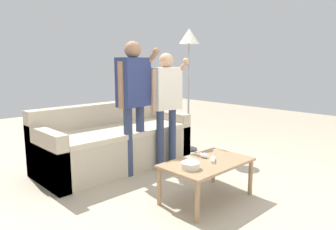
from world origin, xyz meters
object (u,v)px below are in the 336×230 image
player_center (134,92)px  game_remote_wand_far (192,160)px  floor_lamp (189,48)px  game_remote_wand_near (213,160)px  snack_bowl (190,165)px  game_remote_nunchuk (204,155)px  coffee_table (207,166)px  player_right (166,97)px  couch (114,144)px

player_center → game_remote_wand_far: size_ratio=10.50×
player_center → game_remote_wand_far: bearing=-93.8°
floor_lamp → game_remote_wand_far: size_ratio=12.12×
game_remote_wand_near → snack_bowl: bearing=178.5°
game_remote_nunchuk → player_center: bearing=96.9°
coffee_table → snack_bowl: (-0.27, -0.03, 0.08)m
snack_bowl → player_right: bearing=56.9°
game_remote_wand_far → player_center: bearing=86.2°
snack_bowl → game_remote_wand_near: 0.32m
coffee_table → game_remote_wand_near: game_remote_wand_near is taller
floor_lamp → player_center: (-1.23, -0.25, -0.55)m
player_right → player_center: size_ratio=0.92×
coffee_table → game_remote_wand_near: bearing=-36.5°
game_remote_nunchuk → player_center: player_center is taller
floor_lamp → game_remote_wand_near: 2.11m
floor_lamp → snack_bowl: bearing=-137.0°
player_center → game_remote_wand_near: player_center is taller
floor_lamp → couch: bearing=172.8°
snack_bowl → couch: bearing=82.3°
coffee_table → snack_bowl: size_ratio=5.22×
couch → game_remote_nunchuk: (0.14, -1.38, 0.12)m
game_remote_wand_far → player_right: bearing=60.7°
player_right → game_remote_wand_far: bearing=-119.3°
couch → player_right: size_ratio=1.34×
couch → coffee_table: (0.07, -1.49, 0.04)m
coffee_table → snack_bowl: bearing=-174.3°
player_center → player_right: bearing=-15.2°
player_right → snack_bowl: bearing=-123.1°
coffee_table → game_remote_wand_far: (-0.11, 0.10, 0.06)m
snack_bowl → game_remote_nunchuk: bearing=20.8°
snack_bowl → floor_lamp: floor_lamp is taller
game_remote_nunchuk → player_right: size_ratio=0.06×
couch → game_remote_wand_far: 1.39m
player_right → player_center: (-0.42, 0.11, 0.08)m
couch → game_remote_wand_far: size_ratio=12.93×
player_right → player_center: player_center is taller
couch → player_center: player_center is taller
snack_bowl → floor_lamp: bearing=43.0°
game_remote_wand_near → game_remote_wand_far: size_ratio=0.93×
coffee_table → game_remote_nunchuk: bearing=54.9°
coffee_table → player_right: 1.18m
snack_bowl → game_remote_wand_near: bearing=-1.5°
snack_bowl → game_remote_nunchuk: snack_bowl is taller
game_remote_wand_near → coffee_table: bearing=143.5°
player_center → game_remote_wand_far: player_center is taller
game_remote_nunchuk → player_center: size_ratio=0.06×
game_remote_wand_near → couch: bearing=94.3°
couch → game_remote_wand_near: size_ratio=13.89×
player_right → floor_lamp: bearing=24.3°
couch → game_remote_wand_near: bearing=-85.7°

